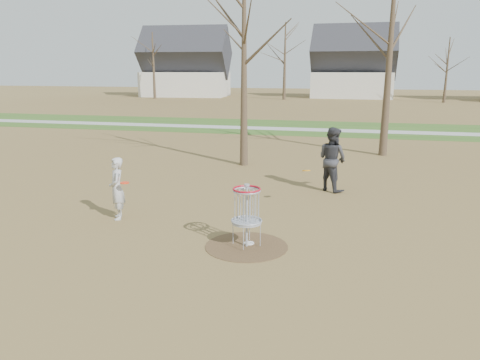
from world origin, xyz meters
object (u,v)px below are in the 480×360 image
player_standing (117,189)px  disc_grounded (249,243)px  disc_golf_basket (247,206)px  player_throwing (332,159)px

player_standing → disc_grounded: player_standing is taller
player_standing → disc_golf_basket: player_standing is taller
player_throwing → disc_golf_basket: (-1.55, -5.27, -0.08)m
player_standing → player_throwing: (5.16, 4.14, 0.21)m
player_throwing → disc_grounded: player_throwing is taller
player_standing → disc_grounded: bearing=47.0°
player_throwing → disc_golf_basket: player_throwing is taller
player_standing → disc_golf_basket: size_ratio=1.17×
player_throwing → disc_grounded: bearing=112.2°
player_throwing → disc_grounded: (-1.53, -5.12, -0.98)m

